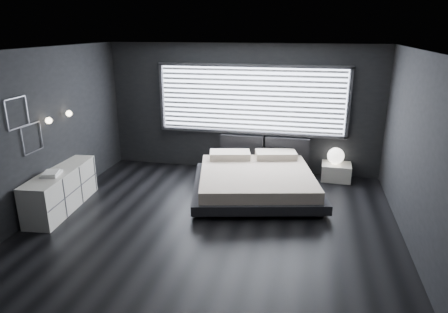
# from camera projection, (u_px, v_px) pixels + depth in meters

# --- Properties ---
(room) EXTENTS (6.04, 6.00, 2.80)m
(room) POSITION_uv_depth(u_px,v_px,m) (213.00, 143.00, 6.22)
(room) COLOR black
(room) RESTS_ON ground
(window) EXTENTS (4.14, 0.09, 1.52)m
(window) POSITION_uv_depth(u_px,v_px,m) (251.00, 100.00, 8.62)
(window) COLOR white
(window) RESTS_ON ground
(headboard) EXTENTS (1.96, 0.16, 0.52)m
(headboard) POSITION_uv_depth(u_px,v_px,m) (264.00, 148.00, 8.82)
(headboard) COLOR black
(headboard) RESTS_ON ground
(sconce_near) EXTENTS (0.18, 0.11, 0.11)m
(sconce_near) POSITION_uv_depth(u_px,v_px,m) (49.00, 121.00, 6.78)
(sconce_near) COLOR silver
(sconce_near) RESTS_ON ground
(sconce_far) EXTENTS (0.18, 0.11, 0.11)m
(sconce_far) POSITION_uv_depth(u_px,v_px,m) (69.00, 113.00, 7.34)
(sconce_far) COLOR silver
(sconce_far) RESTS_ON ground
(wall_art_upper) EXTENTS (0.01, 0.48, 0.48)m
(wall_art_upper) POSITION_uv_depth(u_px,v_px,m) (17.00, 113.00, 6.16)
(wall_art_upper) COLOR #47474C
(wall_art_upper) RESTS_ON ground
(wall_art_lower) EXTENTS (0.01, 0.48, 0.48)m
(wall_art_lower) POSITION_uv_depth(u_px,v_px,m) (32.00, 138.00, 6.54)
(wall_art_lower) COLOR #47474C
(wall_art_lower) RESTS_ON ground
(bed) EXTENTS (2.82, 2.74, 0.62)m
(bed) POSITION_uv_depth(u_px,v_px,m) (256.00, 180.00, 7.75)
(bed) COLOR black
(bed) RESTS_ON ground
(nightstand) EXTENTS (0.62, 0.52, 0.35)m
(nightstand) POSITION_uv_depth(u_px,v_px,m) (336.00, 172.00, 8.50)
(nightstand) COLOR silver
(nightstand) RESTS_ON ground
(orb_lamp) EXTENTS (0.35, 0.35, 0.35)m
(orb_lamp) POSITION_uv_depth(u_px,v_px,m) (336.00, 156.00, 8.41)
(orb_lamp) COLOR white
(orb_lamp) RESTS_ON nightstand
(dresser) EXTENTS (0.67, 1.84, 0.72)m
(dresser) POSITION_uv_depth(u_px,v_px,m) (61.00, 190.00, 7.09)
(dresser) COLOR silver
(dresser) RESTS_ON ground
(book_stack) EXTENTS (0.34, 0.40, 0.07)m
(book_stack) POSITION_uv_depth(u_px,v_px,m) (51.00, 174.00, 6.75)
(book_stack) COLOR white
(book_stack) RESTS_ON dresser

